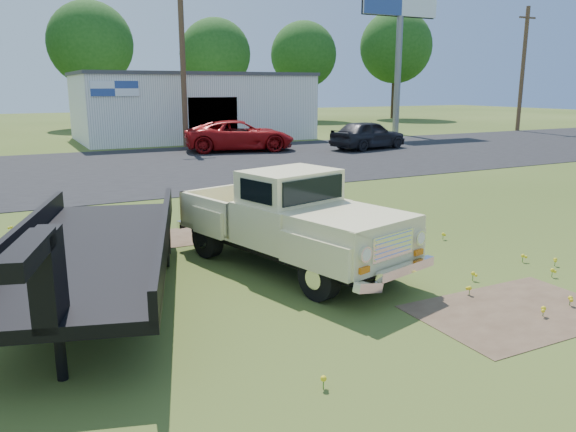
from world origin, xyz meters
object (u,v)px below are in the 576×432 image
(vintage_pickup_truck, at_px, (290,219))
(dark_sedan, at_px, (368,135))
(billboard, at_px, (400,8))
(flatbed_trailer, at_px, (92,241))
(red_pickup, at_px, (240,136))

(vintage_pickup_truck, bearing_deg, dark_sedan, 35.87)
(billboard, distance_m, dark_sedan, 13.17)
(vintage_pickup_truck, bearing_deg, flatbed_trailer, 164.88)
(billboard, height_order, vintage_pickup_truck, billboard)
(flatbed_trailer, xyz_separation_m, dark_sedan, (16.48, 16.09, -0.18))
(vintage_pickup_truck, relative_size, flatbed_trailer, 0.74)
(billboard, bearing_deg, flatbed_trailer, -135.58)
(flatbed_trailer, xyz_separation_m, red_pickup, (10.00, 18.41, -0.16))
(flatbed_trailer, distance_m, red_pickup, 20.95)
(billboard, bearing_deg, dark_sedan, -135.35)
(billboard, bearing_deg, vintage_pickup_truck, -131.11)
(vintage_pickup_truck, height_order, flatbed_trailer, flatbed_trailer)
(billboard, xyz_separation_m, vintage_pickup_truck, (-20.55, -23.55, -7.61))
(dark_sedan, bearing_deg, billboard, -57.07)
(vintage_pickup_truck, relative_size, dark_sedan, 1.13)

